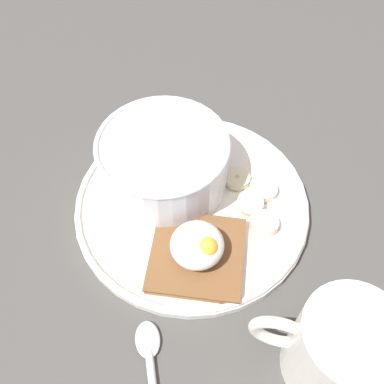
% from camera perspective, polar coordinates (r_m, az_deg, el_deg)
% --- Properties ---
extents(ground_plane, '(1.20, 1.20, 0.02)m').
position_cam_1_polar(ground_plane, '(0.51, 0.00, -2.62)').
color(ground_plane, '#474642').
rests_on(ground_plane, ground).
extents(plate, '(0.27, 0.27, 0.02)m').
position_cam_1_polar(plate, '(0.50, 0.00, -1.48)').
color(plate, white).
rests_on(plate, ground_plane).
extents(oatmeal_bowl, '(0.15, 0.15, 0.07)m').
position_cam_1_polar(oatmeal_bowl, '(0.49, -3.77, 4.05)').
color(oatmeal_bowl, white).
rests_on(oatmeal_bowl, plate).
extents(toast_slice, '(0.13, 0.13, 0.01)m').
position_cam_1_polar(toast_slice, '(0.45, 0.66, -8.38)').
color(toast_slice, brown).
rests_on(toast_slice, plate).
extents(poached_egg, '(0.06, 0.05, 0.04)m').
position_cam_1_polar(poached_egg, '(0.43, 0.81, -7.10)').
color(poached_egg, white).
rests_on(poached_egg, toast_slice).
extents(banana_slice_front, '(0.04, 0.04, 0.02)m').
position_cam_1_polar(banana_slice_front, '(0.49, 7.71, -1.61)').
color(banana_slice_front, '#F5EDBA').
rests_on(banana_slice_front, plate).
extents(banana_slice_left, '(0.04, 0.04, 0.01)m').
position_cam_1_polar(banana_slice_left, '(0.51, 6.00, 1.79)').
color(banana_slice_left, '#EEE9BF').
rests_on(banana_slice_left, plate).
extents(banana_slice_back, '(0.05, 0.04, 0.01)m').
position_cam_1_polar(banana_slice_back, '(0.48, 9.56, -4.17)').
color(banana_slice_back, '#F5E5C7').
rests_on(banana_slice_back, plate).
extents(banana_slice_right, '(0.05, 0.05, 0.01)m').
position_cam_1_polar(banana_slice_right, '(0.51, 9.49, 0.37)').
color(banana_slice_right, '#FBEBC1').
rests_on(banana_slice_right, plate).
extents(coffee_mug, '(0.11, 0.09, 0.10)m').
position_cam_1_polar(coffee_mug, '(0.40, 18.91, -19.24)').
color(coffee_mug, white).
rests_on(coffee_mug, ground_plane).
extents(spoon, '(0.04, 0.10, 0.01)m').
position_cam_1_polar(spoon, '(0.43, -5.61, -21.55)').
color(spoon, silver).
rests_on(spoon, ground_plane).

